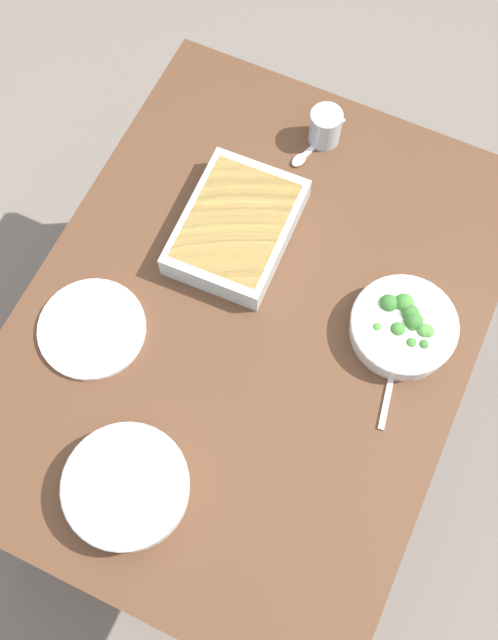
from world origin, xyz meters
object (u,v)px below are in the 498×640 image
object	(u,v)px
stew_bowl	(126,487)
side_plate	(92,329)
spoon_spare	(311,149)
broccoli_bowl	(403,326)
drink_cup	(325,128)
spoon_by_broccoli	(392,375)
spoon_by_stew	(151,482)
baking_dish	(237,226)

from	to	relation	value
stew_bowl	side_plate	distance (m)	0.34
side_plate	spoon_spare	world-z (taller)	side_plate
stew_bowl	broccoli_bowl	world-z (taller)	broccoli_bowl
drink_cup	spoon_spare	world-z (taller)	drink_cup
broccoli_bowl	spoon_by_broccoli	xyz separation A→B (m)	(0.10, 0.02, -0.03)
drink_cup	side_plate	distance (m)	0.68
drink_cup	spoon_by_stew	bearing A→B (deg)	0.45
side_plate	spoon_spare	xyz separation A→B (m)	(-0.59, 0.23, -0.00)
stew_bowl	drink_cup	distance (m)	0.88
drink_cup	broccoli_bowl	bearing A→B (deg)	41.43
spoon_by_stew	broccoli_bowl	bearing A→B (deg)	146.66
broccoli_bowl	spoon_by_broccoli	size ratio (longest dim) A/B	1.24
broccoli_bowl	drink_cup	bearing A→B (deg)	-138.57
spoon_by_stew	side_plate	bearing A→B (deg)	-131.58
stew_bowl	spoon_spare	distance (m)	0.84
side_plate	spoon_by_stew	bearing A→B (deg)	48.42
baking_dish	spoon_by_stew	size ratio (longest dim) A/B	2.20
baking_dish	side_plate	distance (m)	0.37
broccoli_bowl	spoon_by_broccoli	distance (m)	0.10
stew_bowl	drink_cup	bearing A→B (deg)	178.41
broccoli_bowl	side_plate	size ratio (longest dim) A/B	0.99
side_plate	spoon_by_stew	world-z (taller)	side_plate
baking_dish	spoon_spare	bearing A→B (deg)	167.19
stew_bowl	spoon_spare	size ratio (longest dim) A/B	1.37
broccoli_bowl	spoon_by_stew	xyz separation A→B (m)	(0.48, -0.32, -0.03)
spoon_by_broccoli	spoon_spare	bearing A→B (deg)	-140.01
stew_bowl	spoon_by_broccoli	size ratio (longest dim) A/B	1.35
stew_bowl	spoon_by_broccoli	distance (m)	0.56
broccoli_bowl	spoon_spare	xyz separation A→B (m)	(-0.33, -0.34, -0.03)
drink_cup	spoon_by_stew	world-z (taller)	drink_cup
broccoli_bowl	drink_cup	xyz separation A→B (m)	(-0.37, -0.33, 0.01)
stew_bowl	spoon_by_stew	bearing A→B (deg)	133.52
drink_cup	stew_bowl	bearing A→B (deg)	-1.59
baking_dish	drink_cup	bearing A→B (deg)	166.50
broccoli_bowl	baking_dish	xyz separation A→B (m)	(-0.06, -0.40, 0.00)
broccoli_bowl	side_plate	world-z (taller)	broccoli_bowl
stew_bowl	side_plate	xyz separation A→B (m)	(-0.25, -0.22, -0.03)
baking_dish	spoon_spare	xyz separation A→B (m)	(-0.26, 0.06, -0.03)
baking_dish	spoon_by_broccoli	size ratio (longest dim) A/B	1.75
baking_dish	spoon_by_stew	world-z (taller)	baking_dish
baking_dish	spoon_by_broccoli	world-z (taller)	baking_dish
spoon_by_stew	spoon_by_broccoli	xyz separation A→B (m)	(-0.39, 0.34, 0.00)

